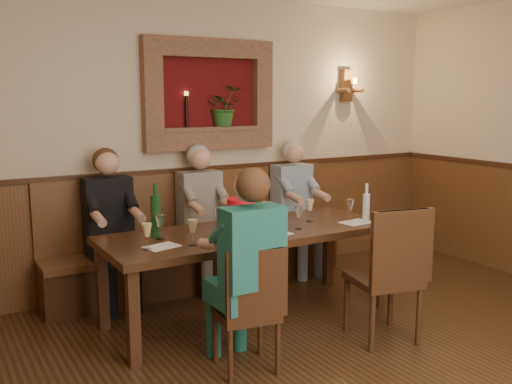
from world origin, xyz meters
TOP-DOWN VIEW (x-y plane):
  - room_shell at (0.00, 0.00)m, footprint 6.04×6.04m
  - wainscoting at (0.00, -0.00)m, footprint 6.02×6.02m
  - wall_niche at (0.24, 2.94)m, footprint 1.36×0.30m
  - wall_sconce at (1.90, 2.93)m, footprint 0.25×0.20m
  - dining_table at (0.00, 1.85)m, footprint 2.40×0.90m
  - bench at (0.00, 2.79)m, footprint 3.00×0.45m
  - chair_near_left at (-0.48, 1.05)m, footprint 0.45×0.45m
  - chair_near_right at (0.66, 0.94)m, footprint 0.55×0.55m
  - person_bench_left at (-0.89, 2.69)m, footprint 0.41×0.50m
  - person_bench_mid at (-0.01, 2.69)m, footprint 0.40×0.49m
  - person_bench_right at (1.06, 2.69)m, footprint 0.40×0.49m
  - person_chair_front at (-0.47, 1.07)m, footprint 0.41×0.50m
  - spittoon_bucket at (-0.06, 1.86)m, footprint 0.24×0.24m
  - wine_bottle_green_a at (0.03, 1.82)m, footprint 0.09×0.09m
  - wine_bottle_green_b at (-0.74, 2.01)m, footprint 0.09×0.09m
  - water_bottle at (1.01, 1.57)m, footprint 0.07×0.07m
  - tasting_sheet_a at (-0.81, 1.71)m, footprint 0.28×0.23m
  - tasting_sheet_b at (0.07, 1.63)m, footprint 0.35×0.28m
  - tasting_sheet_c at (0.94, 1.62)m, footprint 0.29×0.22m
  - tasting_sheet_d at (-0.22, 1.57)m, footprint 0.35×0.28m
  - wine_glass_0 at (-0.93, 1.69)m, footprint 0.08×0.08m
  - wine_glass_1 at (-0.59, 1.64)m, footprint 0.08×0.08m
  - wine_glass_2 at (0.63, 1.86)m, footprint 0.08×0.08m
  - wine_glass_3 at (-0.24, 1.50)m, footprint 0.08×0.08m
  - wine_glass_4 at (-0.74, 1.93)m, footprint 0.08×0.08m
  - wine_glass_5 at (-0.06, 1.72)m, footprint 0.08×0.08m
  - wine_glass_6 at (0.95, 1.70)m, footprint 0.08×0.08m
  - wine_glass_7 at (-0.24, 1.91)m, footprint 0.08×0.08m
  - wine_glass_8 at (0.37, 1.67)m, footprint 0.08×0.08m
  - wine_glass_9 at (0.25, 1.97)m, footprint 0.08×0.08m

SIDE VIEW (x-z plane):
  - chair_near_left at x=-0.48m, z-range -0.18..0.69m
  - chair_near_right at x=0.66m, z-range -0.22..0.82m
  - bench at x=0.00m, z-range -0.23..0.88m
  - person_bench_right at x=1.06m, z-range -0.12..1.26m
  - person_bench_mid at x=-0.01m, z-range -0.12..1.27m
  - person_chair_front at x=-0.47m, z-range -0.12..1.27m
  - person_bench_left at x=-0.89m, z-range -0.12..1.27m
  - wainscoting at x=0.00m, z-range 0.01..1.16m
  - dining_table at x=0.00m, z-range 0.30..1.05m
  - tasting_sheet_a at x=-0.81m, z-range 0.75..0.75m
  - tasting_sheet_b at x=0.07m, z-range 0.75..0.75m
  - tasting_sheet_c at x=0.94m, z-range 0.75..0.75m
  - tasting_sheet_d at x=-0.22m, z-range 0.75..0.75m
  - wine_glass_0 at x=-0.93m, z-range 0.75..0.94m
  - wine_glass_1 at x=-0.59m, z-range 0.75..0.94m
  - wine_glass_2 at x=0.63m, z-range 0.75..0.94m
  - wine_glass_3 at x=-0.24m, z-range 0.75..0.94m
  - wine_glass_4 at x=-0.74m, z-range 0.75..0.94m
  - wine_glass_5 at x=-0.06m, z-range 0.75..0.94m
  - wine_glass_6 at x=0.95m, z-range 0.75..0.94m
  - wine_glass_7 at x=-0.24m, z-range 0.75..0.94m
  - wine_glass_8 at x=0.37m, z-range 0.75..0.94m
  - wine_glass_9 at x=0.25m, z-range 0.75..0.94m
  - spittoon_bucket at x=-0.06m, z-range 0.75..1.02m
  - water_bottle at x=1.01m, z-range 0.72..1.06m
  - wine_bottle_green_a at x=0.03m, z-range 0.71..1.09m
  - wine_bottle_green_b at x=-0.74m, z-range 0.71..1.14m
  - wall_niche at x=0.24m, z-range 1.28..2.34m
  - room_shell at x=0.00m, z-range 0.48..3.30m
  - wall_sconce at x=1.90m, z-range 1.77..2.12m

